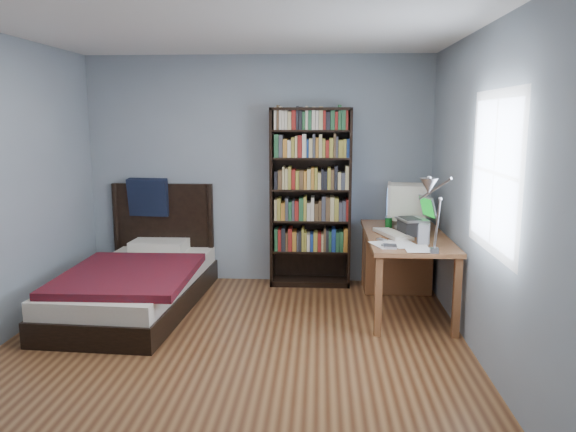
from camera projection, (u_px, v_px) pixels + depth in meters
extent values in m
plane|color=#502B17|center=(231.00, 355.00, 4.38)|extent=(4.20, 4.20, 0.00)
plane|color=white|center=(225.00, 21.00, 3.95)|extent=(4.20, 4.20, 0.00)
cube|color=gray|center=(259.00, 170.00, 6.23)|extent=(3.80, 0.04, 2.50)
cube|color=gray|center=(137.00, 273.00, 2.10)|extent=(3.80, 0.04, 2.50)
cube|color=gray|center=(488.00, 198.00, 4.05)|extent=(0.04, 4.20, 2.50)
cube|color=white|center=(495.00, 173.00, 3.87)|extent=(0.01, 1.14, 1.14)
cube|color=white|center=(494.00, 173.00, 3.87)|extent=(0.01, 1.00, 1.00)
cube|color=brown|center=(406.00, 236.00, 5.35)|extent=(0.75, 1.57, 0.04)
cube|color=brown|center=(378.00, 296.00, 4.71)|extent=(0.06, 0.06, 0.69)
cube|color=brown|center=(457.00, 298.00, 4.67)|extent=(0.06, 0.06, 0.69)
cube|color=brown|center=(365.00, 255.00, 6.15)|extent=(0.06, 0.06, 0.69)
cube|color=brown|center=(425.00, 256.00, 6.11)|extent=(0.06, 0.06, 0.69)
cube|color=brown|center=(397.00, 259.00, 5.97)|extent=(0.69, 0.40, 0.68)
cube|color=beige|center=(404.00, 225.00, 5.74)|extent=(0.26, 0.23, 0.03)
cylinder|color=beige|center=(404.00, 221.00, 5.73)|extent=(0.09, 0.09, 0.06)
cube|color=beige|center=(407.00, 201.00, 5.69)|extent=(0.41, 0.39, 0.35)
cube|color=beige|center=(389.00, 201.00, 5.70)|extent=(0.07, 0.37, 0.37)
cube|color=blue|center=(387.00, 201.00, 5.70)|extent=(0.04, 0.28, 0.24)
cube|color=#2D2D30|center=(412.00, 228.00, 5.32)|extent=(0.25, 0.28, 0.14)
cube|color=#B1B2B6|center=(412.00, 219.00, 5.30)|extent=(0.30, 0.35, 0.02)
cube|color=#2D2D30|center=(410.00, 218.00, 5.30)|extent=(0.20, 0.27, 0.00)
cube|color=#B1B2B6|center=(428.00, 207.00, 5.28)|extent=(0.14, 0.31, 0.22)
cube|color=#0CBF26|center=(427.00, 207.00, 5.28)|extent=(0.11, 0.25, 0.17)
cube|color=#99999E|center=(434.00, 250.00, 4.60)|extent=(0.07, 0.06, 0.04)
cylinder|color=#99999E|center=(437.00, 224.00, 4.49)|extent=(0.02, 0.16, 0.43)
cylinder|color=#99999E|center=(435.00, 189.00, 4.21)|extent=(0.18, 0.36, 0.22)
cone|color=#99999E|center=(429.00, 186.00, 4.04)|extent=(0.13, 0.13, 0.11)
cube|color=beige|center=(393.00, 234.00, 5.27)|extent=(0.34, 0.53, 0.05)
cube|color=gray|center=(424.00, 234.00, 4.91)|extent=(0.11, 0.11, 0.18)
cylinder|color=#083507|center=(389.00, 224.00, 5.54)|extent=(0.07, 0.07, 0.13)
ellipsoid|color=silver|center=(398.00, 227.00, 5.59)|extent=(0.07, 0.12, 0.04)
cube|color=#B1B2B6|center=(382.00, 240.00, 5.06)|extent=(0.09, 0.11, 0.02)
cube|color=gray|center=(385.00, 245.00, 4.86)|extent=(0.07, 0.09, 0.02)
cube|color=gray|center=(390.00, 247.00, 4.78)|extent=(0.12, 0.12, 0.02)
cube|color=black|center=(272.00, 198.00, 6.11)|extent=(0.03, 0.30, 1.93)
cube|color=black|center=(349.00, 198.00, 6.06)|extent=(0.03, 0.30, 1.93)
cube|color=black|center=(311.00, 109.00, 5.92)|extent=(0.87, 0.30, 0.03)
cube|color=black|center=(310.00, 281.00, 6.25)|extent=(0.87, 0.30, 0.06)
cube|color=black|center=(311.00, 196.00, 6.22)|extent=(0.87, 0.02, 1.93)
cube|color=olive|center=(310.00, 196.00, 6.06)|extent=(0.79, 0.22, 1.73)
cube|color=black|center=(137.00, 297.00, 5.45)|extent=(1.20, 2.22, 0.22)
cube|color=beige|center=(136.00, 278.00, 5.42)|extent=(1.16, 2.16, 0.16)
cube|color=maroon|center=(129.00, 275.00, 5.13)|extent=(1.16, 1.42, 0.07)
cube|color=beige|center=(160.00, 246.00, 6.22)|extent=(0.62, 0.41, 0.12)
cube|color=black|center=(164.00, 232.00, 6.37)|extent=(1.14, 0.05, 1.10)
cylinder|color=black|center=(116.00, 232.00, 6.38)|extent=(0.06, 0.06, 1.10)
cylinder|color=black|center=(210.00, 233.00, 6.32)|extent=(0.06, 0.06, 1.10)
cube|color=black|center=(148.00, 197.00, 6.28)|extent=(0.46, 0.20, 0.43)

